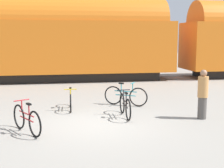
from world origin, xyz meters
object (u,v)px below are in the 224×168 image
object	(u,v)px
person_in_tan	(203,94)
bicycle_black	(125,106)
bicycle_maroon	(27,119)
freight_train	(77,38)
bicycle_teal	(126,96)
bicycle_yellow	(71,100)

from	to	relation	value
person_in_tan	bicycle_black	bearing A→B (deg)	131.11
bicycle_maroon	bicycle_black	distance (m)	3.35
freight_train	bicycle_teal	xyz separation A→B (m)	(1.45, -7.56, -2.22)
bicycle_black	bicycle_teal	xyz separation A→B (m)	(0.39, 1.73, 0.01)
bicycle_maroon	bicycle_teal	world-z (taller)	bicycle_teal
freight_train	bicycle_yellow	world-z (taller)	freight_train
bicycle_maroon	bicycle_black	size ratio (longest dim) A/B	0.92
bicycle_yellow	bicycle_teal	size ratio (longest dim) A/B	1.04
bicycle_maroon	person_in_tan	xyz separation A→B (m)	(5.56, 0.61, 0.43)
bicycle_yellow	person_in_tan	bearing A→B (deg)	-26.28
bicycle_yellow	bicycle_teal	bearing A→B (deg)	8.18
bicycle_yellow	bicycle_teal	xyz separation A→B (m)	(2.16, 0.31, 0.04)
freight_train	bicycle_maroon	size ratio (longest dim) A/B	24.41
bicycle_maroon	bicycle_yellow	xyz separation A→B (m)	(1.33, 2.70, -0.03)
bicycle_black	bicycle_maroon	bearing A→B (deg)	-157.66
bicycle_teal	bicycle_maroon	bearing A→B (deg)	-139.26
freight_train	bicycle_teal	distance (m)	8.02
bicycle_black	person_in_tan	size ratio (longest dim) A/B	1.04
bicycle_black	person_in_tan	bearing A→B (deg)	-15.17
bicycle_black	bicycle_yellow	size ratio (longest dim) A/B	1.04
bicycle_yellow	bicycle_black	bearing A→B (deg)	-38.76
freight_train	person_in_tan	size ratio (longest dim) A/B	23.28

